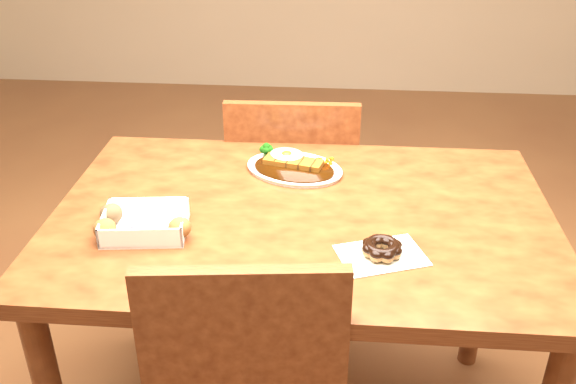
# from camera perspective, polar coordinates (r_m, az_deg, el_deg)

# --- Properties ---
(table) EXTENTS (1.20, 0.80, 0.75)m
(table) POSITION_cam_1_polar(r_m,az_deg,el_deg) (1.60, 1.28, -4.85)
(table) COLOR #4A1E0E
(table) RESTS_ON ground
(chair_far) EXTENTS (0.43, 0.43, 0.87)m
(chair_far) POSITION_cam_1_polar(r_m,az_deg,el_deg) (2.14, 0.49, -0.73)
(chair_far) COLOR #4A1E0E
(chair_far) RESTS_ON ground
(katsu_curry_plate) EXTENTS (0.30, 0.26, 0.05)m
(katsu_curry_plate) POSITION_cam_1_polar(r_m,az_deg,el_deg) (1.73, 0.47, 2.34)
(katsu_curry_plate) COLOR white
(katsu_curry_plate) RESTS_ON table
(donut_box) EXTENTS (0.22, 0.17, 0.05)m
(donut_box) POSITION_cam_1_polar(r_m,az_deg,el_deg) (1.49, -12.82, -2.64)
(donut_box) COLOR white
(donut_box) RESTS_ON table
(pon_de_ring) EXTENTS (0.21, 0.18, 0.03)m
(pon_de_ring) POSITION_cam_1_polar(r_m,az_deg,el_deg) (1.39, 8.35, -5.02)
(pon_de_ring) COLOR silver
(pon_de_ring) RESTS_ON table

